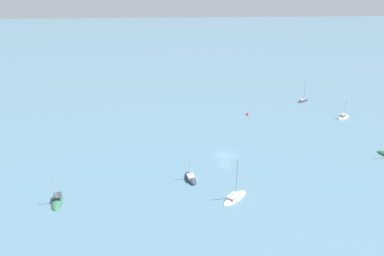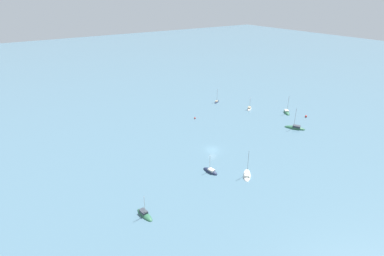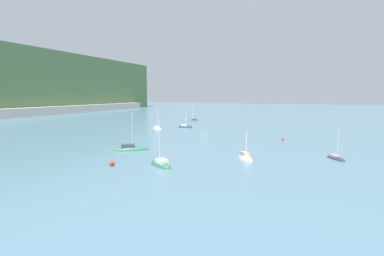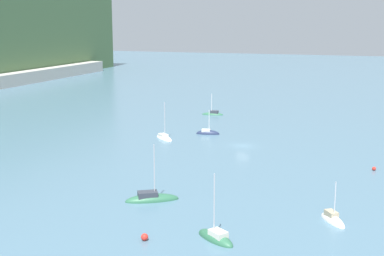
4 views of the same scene
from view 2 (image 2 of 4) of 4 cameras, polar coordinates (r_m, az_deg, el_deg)
ground_plane at (r=100.64m, az=3.91°, el=-4.21°), size 600.00×600.00×0.00m
sailboat_0 at (r=137.38m, az=10.86°, el=3.56°), size 5.09×4.31×6.27m
sailboat_1 at (r=144.45m, az=4.74°, el=4.98°), size 4.93×3.88×7.01m
sailboat_2 at (r=88.71m, az=10.42°, el=-8.85°), size 6.05×6.17×8.59m
sailboat_3 at (r=89.14m, az=3.51°, el=-8.28°), size 2.82×5.52×6.38m
sailboat_4 at (r=74.75m, az=-9.02°, el=-16.00°), size 2.55×6.01×6.29m
sailboat_5 at (r=137.10m, az=17.57°, el=2.79°), size 5.07×6.07×8.81m
sailboat_6 at (r=122.51m, az=18.99°, el=-0.03°), size 6.04×7.80×9.08m
mooring_buoy_0 at (r=124.64m, az=0.55°, el=1.92°), size 0.67×0.67×0.67m
mooring_buoy_1 at (r=135.06m, az=20.89°, el=2.11°), size 0.85×0.85×0.85m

